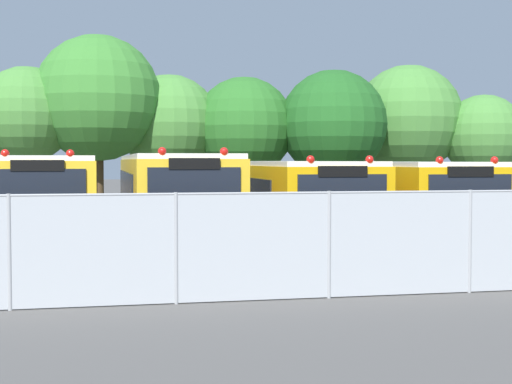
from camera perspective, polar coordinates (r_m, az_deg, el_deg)
name	(u,v)px	position (r m, az deg, el deg)	size (l,w,h in m)	color
ground_plane	(283,246)	(21.74, 2.10, -4.20)	(160.00, 160.00, 0.00)	#514F4C
school_bus_0	(49,199)	(21.20, -15.72, -0.53)	(2.76, 9.60, 2.76)	yellow
school_bus_1	(170,197)	(21.16, -6.67, -0.40)	(2.57, 11.30, 2.80)	yellow
school_bus_2	(282,199)	(21.73, 2.03, -0.54)	(2.57, 11.58, 2.63)	#EAA80C
school_bus_3	(386,198)	(22.70, 10.02, -0.46)	(2.80, 11.31, 2.61)	#EAA80C
school_bus_4	(497,199)	(23.86, 18.08, -0.53)	(2.73, 11.47, 2.51)	yellow
tree_1	(25,112)	(31.25, -17.38, 5.89)	(3.84, 3.84, 6.31)	#4C3823
tree_2	(100,96)	(31.23, -11.94, 7.25)	(5.19, 5.19, 7.67)	#4C3823
tree_3	(173,123)	(32.23, -6.42, 5.32)	(4.30, 4.30, 6.23)	#4C3823
tree_4	(245,124)	(32.14, -0.83, 5.26)	(4.33, 4.33, 6.14)	#4C3823
tree_5	(334,122)	(32.11, 6.04, 5.42)	(4.65, 4.65, 6.43)	#4C3823
tree_6	(407,118)	(35.08, 11.57, 5.63)	(4.99, 4.99, 6.93)	#4C3823
tree_7	(484,137)	(35.12, 17.16, 4.06)	(3.72, 3.72, 5.51)	#4C3823
chainlink_fence	(401,241)	(14.00, 11.11, -3.74)	(19.54, 0.07, 1.96)	#9EA0A3
traffic_cone	(183,281)	(13.75, -5.65, -6.87)	(0.44, 0.44, 0.58)	#EA5914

